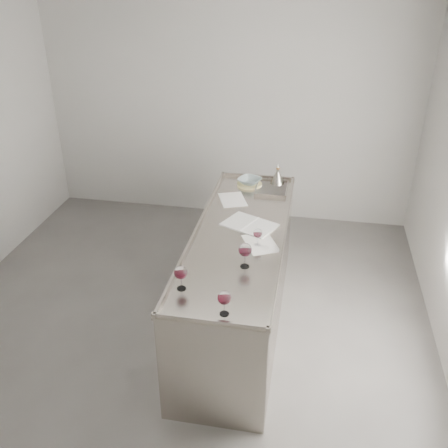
% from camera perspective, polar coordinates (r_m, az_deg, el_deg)
% --- Properties ---
extents(room_shell, '(4.54, 5.04, 2.84)m').
position_cam_1_polar(room_shell, '(3.81, -6.26, 3.55)').
color(room_shell, '#4E4C49').
rests_on(room_shell, ground).
extents(counter, '(0.77, 2.42, 0.97)m').
position_cam_1_polar(counter, '(4.43, 1.72, -6.26)').
color(counter, '#9E958D').
rests_on(counter, ground).
extents(wine_glass_left, '(0.09, 0.09, 0.18)m').
position_cam_1_polar(wine_glass_left, '(3.45, -4.96, -5.60)').
color(wine_glass_left, white).
rests_on(wine_glass_left, counter).
extents(wine_glass_middle, '(0.10, 0.10, 0.20)m').
position_cam_1_polar(wine_glass_middle, '(3.67, 2.43, -3.04)').
color(wine_glass_middle, white).
rests_on(wine_glass_middle, counter).
extents(wine_glass_right, '(0.09, 0.09, 0.18)m').
position_cam_1_polar(wine_glass_right, '(3.21, 0.04, -8.48)').
color(wine_glass_right, white).
rests_on(wine_glass_right, counter).
extents(wine_glass_small, '(0.07, 0.07, 0.15)m').
position_cam_1_polar(wine_glass_small, '(3.96, 3.88, -1.13)').
color(wine_glass_small, white).
rests_on(wine_glass_small, counter).
extents(notebook, '(0.52, 0.46, 0.02)m').
position_cam_1_polar(notebook, '(4.29, 2.94, -0.08)').
color(notebook, silver).
rests_on(notebook, counter).
extents(loose_paper_top, '(0.35, 0.40, 0.00)m').
position_cam_1_polar(loose_paper_top, '(4.03, 4.22, -2.23)').
color(loose_paper_top, silver).
rests_on(loose_paper_top, counter).
extents(loose_paper_under, '(0.33, 0.39, 0.00)m').
position_cam_1_polar(loose_paper_under, '(4.74, 0.99, 2.82)').
color(loose_paper_under, white).
rests_on(loose_paper_under, counter).
extents(trivet, '(0.33, 0.33, 0.02)m').
position_cam_1_polar(trivet, '(5.06, 2.93, 4.55)').
color(trivet, beige).
rests_on(trivet, counter).
extents(ceramic_bowl, '(0.29, 0.29, 0.05)m').
position_cam_1_polar(ceramic_bowl, '(5.04, 2.94, 4.94)').
color(ceramic_bowl, '#889C9F').
rests_on(ceramic_bowl, trivet).
extents(wine_funnel, '(0.15, 0.15, 0.21)m').
position_cam_1_polar(wine_funnel, '(5.10, 6.14, 5.31)').
color(wine_funnel, gray).
rests_on(wine_funnel, counter).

